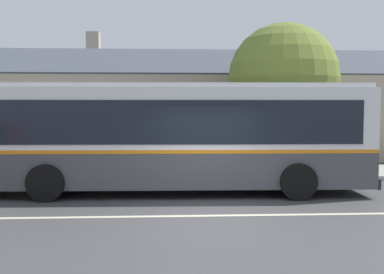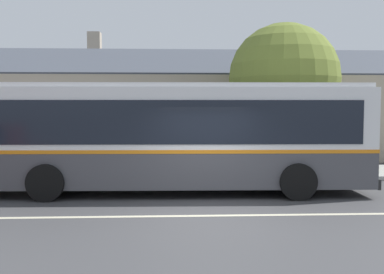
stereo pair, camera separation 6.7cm
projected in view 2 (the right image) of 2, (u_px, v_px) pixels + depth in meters
ground_plane at (210, 216)px, 9.80m from camera, size 300.00×300.00×0.00m
sidewalk_far at (196, 173)px, 15.78m from camera, size 60.00×3.00×0.15m
lane_divider_stripe at (210, 216)px, 9.80m from camera, size 60.00×0.16×0.01m
community_building at (228, 115)px, 23.62m from camera, size 27.73×9.32×6.72m
transit_bus at (167, 135)px, 12.54m from camera, size 11.63×2.95×3.15m
street_tree_primary at (284, 79)px, 16.85m from camera, size 4.36×4.36×5.81m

